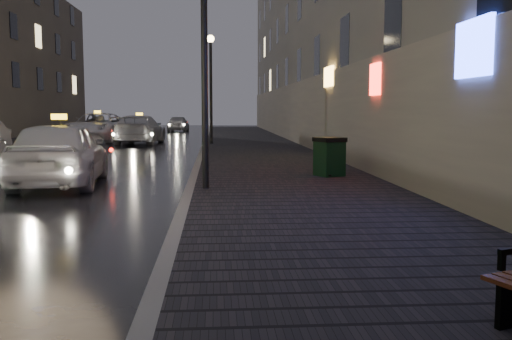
{
  "coord_description": "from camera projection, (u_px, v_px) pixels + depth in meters",
  "views": [
    {
      "loc": [
        2.08,
        -6.26,
        1.85
      ],
      "look_at": [
        2.74,
        3.08,
        0.85
      ],
      "focal_mm": 40.0,
      "sensor_mm": 36.0,
      "label": 1
    }
  ],
  "objects": [
    {
      "name": "ground",
      "position": [
        27.0,
        278.0,
        6.26
      ],
      "size": [
        120.0,
        120.0,
        0.0
      ],
      "primitive_type": "plane",
      "color": "black",
      "rests_on": "ground"
    },
    {
      "name": "sidewalk",
      "position": [
        254.0,
        146.0,
        27.35
      ],
      "size": [
        4.6,
        58.0,
        0.15
      ],
      "primitive_type": "cube",
      "color": "black",
      "rests_on": "ground"
    },
    {
      "name": "curb",
      "position": [
        204.0,
        146.0,
        27.19
      ],
      "size": [
        0.2,
        58.0,
        0.15
      ],
      "primitive_type": "cube",
      "color": "slate",
      "rests_on": "ground"
    },
    {
      "name": "curb_far",
      "position": [
        13.0,
        147.0,
        26.57
      ],
      "size": [
        0.2,
        58.0,
        0.15
      ],
      "primitive_type": "cube",
      "color": "slate",
      "rests_on": "ground"
    },
    {
      "name": "building_near",
      "position": [
        308.0,
        23.0,
        30.86
      ],
      "size": [
        1.8,
        50.0,
        13.0
      ],
      "primitive_type": "cube",
      "color": "#605B54",
      "rests_on": "ground"
    },
    {
      "name": "building_far_c",
      "position": [
        11.0,
        61.0,
        43.42
      ],
      "size": [
        6.0,
        22.0,
        11.0
      ],
      "primitive_type": "cube",
      "color": "#6B6051",
      "rests_on": "ground"
    },
    {
      "name": "lamp_near",
      "position": [
        204.0,
        31.0,
        11.97
      ],
      "size": [
        0.36,
        0.36,
        5.28
      ],
      "color": "black",
      "rests_on": "sidewalk"
    },
    {
      "name": "lamp_far",
      "position": [
        211.0,
        75.0,
        27.84
      ],
      "size": [
        0.36,
        0.36,
        5.28
      ],
      "color": "black",
      "rests_on": "sidewalk"
    },
    {
      "name": "trash_bin",
      "position": [
        329.0,
        156.0,
        14.56
      ],
      "size": [
        0.85,
        0.85,
        0.99
      ],
      "rotation": [
        0.0,
        0.0,
        0.42
      ],
      "color": "black",
      "rests_on": "sidewalk"
    },
    {
      "name": "taxi_near",
      "position": [
        60.0,
        153.0,
        13.76
      ],
      "size": [
        2.25,
        4.83,
        1.6
      ],
      "primitive_type": "imported",
      "rotation": [
        0.0,
        0.0,
        3.22
      ],
      "color": "silver",
      "rests_on": "ground"
    },
    {
      "name": "taxi_mid",
      "position": [
        140.0,
        129.0,
        30.57
      ],
      "size": [
        2.52,
        5.39,
        1.52
      ],
      "primitive_type": "imported",
      "rotation": [
        0.0,
        0.0,
        3.07
      ],
      "color": "silver",
      "rests_on": "ground"
    },
    {
      "name": "taxi_far",
      "position": [
        98.0,
        127.0,
        32.76
      ],
      "size": [
        3.31,
        6.13,
        1.63
      ],
      "primitive_type": "imported",
      "rotation": [
        0.0,
        0.0,
        -0.1
      ],
      "color": "silver",
      "rests_on": "ground"
    },
    {
      "name": "car_far",
      "position": [
        178.0,
        124.0,
        46.95
      ],
      "size": [
        1.76,
        3.94,
        1.32
      ],
      "primitive_type": "imported",
      "rotation": [
        0.0,
        0.0,
        3.09
      ],
      "color": "#96949C",
      "rests_on": "ground"
    }
  ]
}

